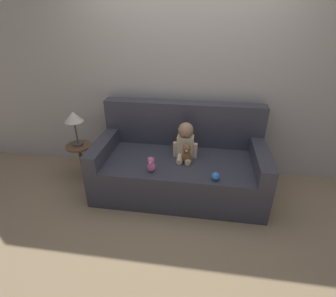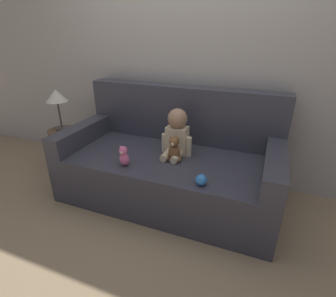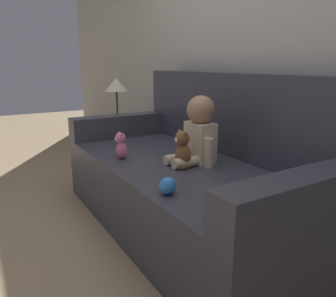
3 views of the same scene
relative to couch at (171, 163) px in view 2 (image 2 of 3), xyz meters
name	(u,v)px [view 2 (image 2 of 3)]	position (x,y,z in m)	size (l,w,h in m)	color
ground_plane	(168,196)	(0.00, -0.07, -0.33)	(12.00, 12.00, 0.00)	#9E8460
wall_back	(190,51)	(0.00, 0.50, 0.97)	(8.00, 0.05, 2.60)	#ADA89E
couch	(171,163)	(0.00, 0.00, 0.00)	(1.96, 0.97, 1.00)	#383842
person_baby	(177,134)	(0.06, -0.02, 0.32)	(0.28, 0.31, 0.42)	beige
teddy_bear_brown	(174,149)	(0.09, -0.16, 0.23)	(0.13, 0.10, 0.22)	brown
plush_toy_side	(124,156)	(-0.26, -0.40, 0.21)	(0.09, 0.08, 0.18)	#DB6699
toy_ball	(201,180)	(0.41, -0.45, 0.16)	(0.08, 0.08, 0.08)	#337FDB
side_table	(59,111)	(-1.27, -0.01, 0.37)	(0.32, 0.32, 0.93)	brown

